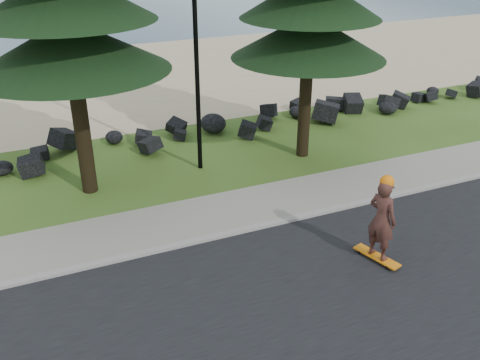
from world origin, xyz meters
The scene contains 8 objects.
ground centered at (0.00, 0.00, 0.00)m, with size 160.00×160.00×0.00m, color #385219.
road centered at (0.00, -4.50, 0.01)m, with size 160.00×7.00×0.02m, color black.
kerb centered at (0.00, -0.90, 0.05)m, with size 160.00×0.20×0.10m, color #9C968D.
sidewalk centered at (0.00, 0.20, 0.04)m, with size 160.00×2.00×0.08m, color gray.
beach_sand centered at (0.00, 14.50, 0.01)m, with size 160.00×15.00×0.01m, color tan.
seawall_boulders centered at (0.00, 5.60, 0.00)m, with size 60.00×2.40×1.10m, color black, non-canonical shape.
lamp_post centered at (0.00, 3.20, 4.13)m, with size 0.25×0.14×8.14m.
skateboarder centered at (2.05, -3.29, 1.10)m, with size 0.65×1.21×2.20m.
Camera 1 is at (-5.02, -11.53, 7.27)m, focal length 40.00 mm.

